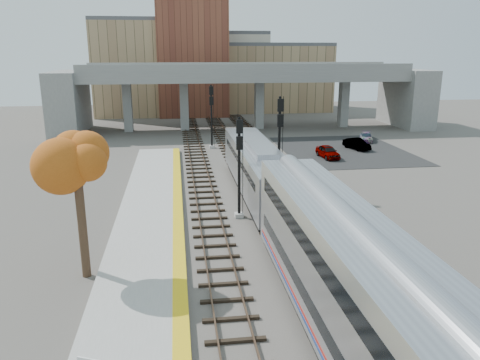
{
  "coord_description": "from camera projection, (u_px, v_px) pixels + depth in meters",
  "views": [
    {
      "loc": [
        -5.24,
        -23.46,
        11.3
      ],
      "look_at": [
        -0.94,
        7.86,
        2.5
      ],
      "focal_mm": 35.0,
      "sensor_mm": 36.0,
      "label": 1
    }
  ],
  "objects": [
    {
      "name": "locomotive",
      "position": [
        257.0,
        168.0,
        37.22
      ],
      "size": [
        3.02,
        19.05,
        4.1
      ],
      "color": "#A8AAB2",
      "rests_on": "ground"
    },
    {
      "name": "car_a",
      "position": [
        328.0,
        152.0,
        50.48
      ],
      "size": [
        1.94,
        4.06,
        1.34
      ],
      "primitive_type": "imported",
      "rotation": [
        0.0,
        0.0,
        0.09
      ],
      "color": "#99999E",
      "rests_on": "parking_lot"
    },
    {
      "name": "buildings_far",
      "position": [
        209.0,
        69.0,
        87.69
      ],
      "size": [
        43.0,
        21.0,
        20.6
      ],
      "color": "tan",
      "rests_on": "ground"
    },
    {
      "name": "yellow_strip",
      "position": [
        179.0,
        260.0,
        25.31
      ],
      "size": [
        0.7,
        60.0,
        0.01
      ],
      "primitive_type": "cube",
      "color": "yellow",
      "rests_on": "platform"
    },
    {
      "name": "signal_mast_near",
      "position": [
        239.0,
        169.0,
        31.77
      ],
      "size": [
        0.6,
        0.64,
        7.04
      ],
      "color": "#9E9E99",
      "rests_on": "ground"
    },
    {
      "name": "ground",
      "position": [
        276.0,
        260.0,
        26.1
      ],
      "size": [
        160.0,
        160.0,
        0.0
      ],
      "primitive_type": "plane",
      "color": "#47423D",
      "rests_on": "ground"
    },
    {
      "name": "overpass",
      "position": [
        245.0,
        89.0,
        68.14
      ],
      "size": [
        54.0,
        12.0,
        9.5
      ],
      "color": "slate",
      "rests_on": "ground"
    },
    {
      "name": "car_b",
      "position": [
        357.0,
        144.0,
        54.8
      ],
      "size": [
        2.37,
        4.09,
        1.28
      ],
      "primitive_type": "imported",
      "rotation": [
        0.0,
        0.0,
        0.28
      ],
      "color": "#99999E",
      "rests_on": "parking_lot"
    },
    {
      "name": "tracks",
      "position": [
        255.0,
        193.0,
        38.14
      ],
      "size": [
        10.7,
        95.0,
        0.25
      ],
      "color": "black",
      "rests_on": "ground"
    },
    {
      "name": "platform",
      "position": [
        144.0,
        265.0,
        25.11
      ],
      "size": [
        4.5,
        60.0,
        0.35
      ],
      "primitive_type": "cube",
      "color": "#9E9E99",
      "rests_on": "ground"
    },
    {
      "name": "parking_lot",
      "position": [
        343.0,
        150.0,
        54.66
      ],
      "size": [
        14.0,
        18.0,
        0.04
      ],
      "primitive_type": "cube",
      "color": "black",
      "rests_on": "ground"
    },
    {
      "name": "signal_mast_mid",
      "position": [
        279.0,
        144.0,
        37.92
      ],
      "size": [
        0.6,
        0.64,
        7.76
      ],
      "color": "#9E9E99",
      "rests_on": "ground"
    },
    {
      "name": "car_c",
      "position": [
        366.0,
        137.0,
        59.68
      ],
      "size": [
        2.77,
        4.1,
        1.1
      ],
      "primitive_type": "imported",
      "rotation": [
        0.0,
        0.0,
        -0.35
      ],
      "color": "#99999E",
      "rests_on": "parking_lot"
    },
    {
      "name": "signal_mast_far",
      "position": [
        212.0,
        117.0,
        54.81
      ],
      "size": [
        0.6,
        0.64,
        7.44
      ],
      "color": "#9E9E99",
      "rests_on": "ground"
    },
    {
      "name": "tree",
      "position": [
        76.0,
        164.0,
        22.64
      ],
      "size": [
        3.6,
        3.6,
        8.08
      ],
      "color": "#382619",
      "rests_on": "ground"
    },
    {
      "name": "coach",
      "position": [
        373.0,
        316.0,
        15.5
      ],
      "size": [
        3.03,
        25.0,
        5.0
      ],
      "color": "#A8AAB2",
      "rests_on": "ground"
    }
  ]
}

